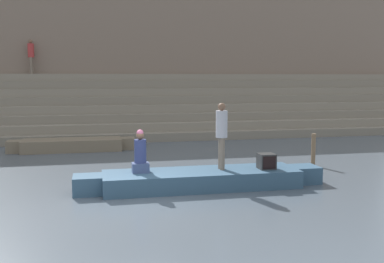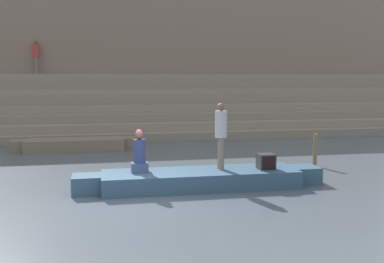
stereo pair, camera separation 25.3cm
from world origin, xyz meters
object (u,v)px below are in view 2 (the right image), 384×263
(person_standing, at_px, (221,131))
(person_on_steps, at_px, (36,54))
(rowboat_main, at_px, (201,179))
(moored_boat_shore, at_px, (75,144))
(person_rowing, at_px, (139,155))
(mooring_post, at_px, (315,150))
(tv_set, at_px, (266,161))

(person_standing, height_order, person_on_steps, person_on_steps)
(rowboat_main, distance_m, person_on_steps, 15.21)
(moored_boat_shore, bearing_deg, person_rowing, -74.37)
(moored_boat_shore, relative_size, person_on_steps, 2.81)
(person_rowing, xyz_separation_m, mooring_post, (5.89, 1.98, -0.39))
(rowboat_main, distance_m, mooring_post, 4.79)
(rowboat_main, relative_size, person_standing, 3.72)
(mooring_post, bearing_deg, person_rowing, -161.42)
(mooring_post, bearing_deg, tv_set, -138.48)
(person_standing, relative_size, moored_boat_shore, 0.36)
(tv_set, xyz_separation_m, person_on_steps, (-7.64, 13.62, 3.46))
(rowboat_main, relative_size, person_on_steps, 3.77)
(person_on_steps, bearing_deg, rowboat_main, 109.02)
(person_rowing, bearing_deg, person_standing, -2.03)
(person_rowing, xyz_separation_m, person_on_steps, (-4.28, 13.36, 3.20))
(person_rowing, distance_m, tv_set, 3.38)
(rowboat_main, distance_m, tv_set, 1.82)
(rowboat_main, xyz_separation_m, person_rowing, (-1.60, 0.12, 0.68))
(person_standing, bearing_deg, person_rowing, 169.59)
(tv_set, relative_size, moored_boat_shore, 0.09)
(moored_boat_shore, bearing_deg, person_on_steps, 108.44)
(tv_set, bearing_deg, rowboat_main, -179.44)
(tv_set, relative_size, mooring_post, 0.40)
(person_standing, bearing_deg, rowboat_main, 178.47)
(rowboat_main, distance_m, person_rowing, 1.74)
(moored_boat_shore, distance_m, person_on_steps, 7.87)
(person_rowing, distance_m, mooring_post, 6.23)
(person_rowing, height_order, person_on_steps, person_on_steps)
(person_standing, xyz_separation_m, tv_set, (1.20, -0.22, -0.83))
(person_rowing, bearing_deg, mooring_post, 17.74)
(person_standing, relative_size, person_rowing, 1.59)
(person_standing, distance_m, person_on_steps, 15.10)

